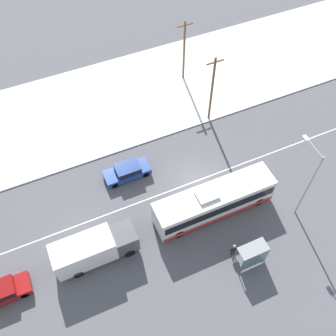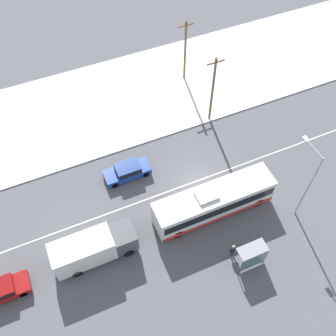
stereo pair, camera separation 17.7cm
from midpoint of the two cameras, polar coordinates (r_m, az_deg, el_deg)
name	(u,v)px [view 2 (the right image)]	position (r m, az deg, el deg)	size (l,w,h in m)	color
ground_plane	(195,182)	(37.75, 4.12, -1.98)	(120.00, 120.00, 0.00)	#56565B
snow_lot	(145,92)	(45.61, -3.28, 10.89)	(80.00, 13.84, 0.12)	white
lane_marking_center	(195,182)	(37.75, 4.12, -1.98)	(60.00, 0.12, 0.00)	silver
city_bus	(214,201)	(34.89, 6.78, -4.85)	(10.96, 2.57, 3.20)	white
box_truck	(92,248)	(33.08, -10.76, -11.35)	(6.92, 2.30, 2.94)	silver
sedan_car	(127,170)	(37.62, -5.79, -0.36)	(4.42, 1.80, 1.46)	navy
parked_car_near_truck	(1,290)	(34.68, -22.90, -16.00)	(4.21, 1.80, 1.45)	maroon
pedestrian_at_stop	(233,249)	(33.62, 9.57, -11.56)	(0.59, 0.26, 1.64)	#23232D
bus_shelter	(253,256)	(32.95, 12.37, -12.35)	(2.41, 1.20, 2.40)	gray
streetlamp	(308,177)	(33.73, 19.80, -1.26)	(0.36, 2.54, 8.23)	#9EA3A8
utility_pole_roadside	(213,89)	(40.03, 6.62, 11.26)	(1.80, 0.24, 8.09)	brown
utility_pole_snowlot	(185,50)	(44.92, 2.63, 16.71)	(1.80, 0.24, 7.60)	brown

